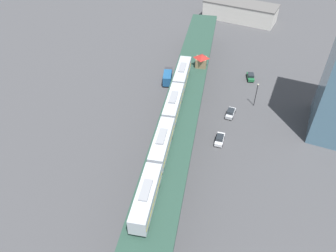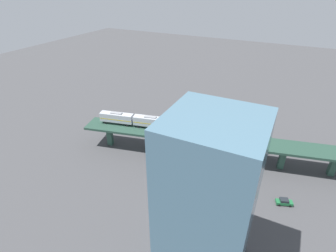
{
  "view_description": "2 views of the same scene",
  "coord_description": "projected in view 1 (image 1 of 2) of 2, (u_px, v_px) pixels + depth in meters",
  "views": [
    {
      "loc": [
        22.63,
        -63.18,
        53.57
      ],
      "look_at": [
        2.36,
        -16.62,
        9.88
      ],
      "focal_mm": 35.0,
      "sensor_mm": 36.0,
      "label": 1
    },
    {
      "loc": [
        72.65,
        18.21,
        54.56
      ],
      "look_at": [
        2.36,
        -16.62,
        9.88
      ],
      "focal_mm": 28.0,
      "sensor_mm": 36.0,
      "label": 2
    }
  ],
  "objects": [
    {
      "name": "warehouse_building",
      "position": [
        240.0,
        11.0,
        130.1
      ],
      "size": [
        29.15,
        11.98,
        6.8
      ],
      "color": "beige",
      "rests_on": "ground"
    },
    {
      "name": "subway_train",
      "position": [
        168.0,
        122.0,
        66.32
      ],
      "size": [
        13.82,
        49.17,
        4.45
      ],
      "color": "#ADB2BA",
      "rests_on": "elevated_viaduct"
    },
    {
      "name": "ground_plane",
      "position": [
        185.0,
        114.0,
        85.7
      ],
      "size": [
        400.0,
        400.0,
        0.0
      ],
      "primitive_type": "plane",
      "color": "#424244"
    },
    {
      "name": "delivery_truck",
      "position": [
        168.0,
        77.0,
        96.41
      ],
      "size": [
        4.47,
        7.54,
        3.2
      ],
      "color": "#333338",
      "rests_on": "ground"
    },
    {
      "name": "signal_hut",
      "position": [
        201.0,
        60.0,
        86.83
      ],
      "size": [
        3.86,
        3.86,
        3.4
      ],
      "color": "#8C7251",
      "rests_on": "elevated_viaduct"
    },
    {
      "name": "street_car_green",
      "position": [
        251.0,
        76.0,
        97.97
      ],
      "size": [
        3.17,
        4.75,
        1.89
      ],
      "color": "#1E6638",
      "rests_on": "ground"
    },
    {
      "name": "street_car_white",
      "position": [
        220.0,
        139.0,
        77.13
      ],
      "size": [
        2.36,
        4.59,
        1.89
      ],
      "color": "silver",
      "rests_on": "ground"
    },
    {
      "name": "elevated_viaduct",
      "position": [
        186.0,
        92.0,
        80.88
      ],
      "size": [
        28.68,
        91.56,
        8.38
      ],
      "color": "#244135",
      "rests_on": "ground"
    },
    {
      "name": "street_car_silver",
      "position": [
        231.0,
        113.0,
        84.7
      ],
      "size": [
        2.09,
        4.47,
        1.89
      ],
      "color": "#B7BABF",
      "rests_on": "ground"
    },
    {
      "name": "street_lamp",
      "position": [
        256.0,
        93.0,
        85.97
      ],
      "size": [
        0.44,
        0.44,
        6.94
      ],
      "color": "black",
      "rests_on": "ground"
    }
  ]
}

